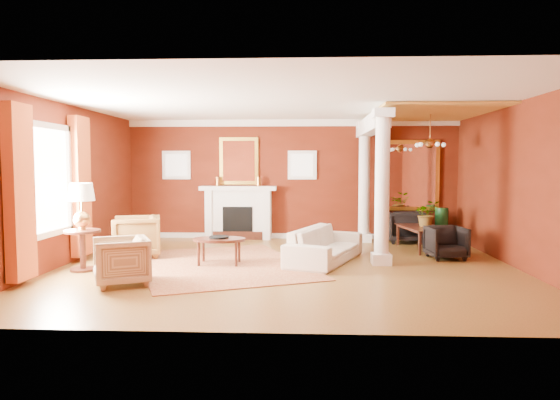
# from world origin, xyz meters

# --- Properties ---
(ground) EXTENTS (8.00, 8.00, 0.00)m
(ground) POSITION_xyz_m (0.00, 0.00, 0.00)
(ground) COLOR brown
(ground) RESTS_ON ground
(room_shell) EXTENTS (8.04, 7.04, 2.92)m
(room_shell) POSITION_xyz_m (0.00, 0.00, 2.02)
(room_shell) COLOR #5E1C0D
(room_shell) RESTS_ON ground
(fireplace) EXTENTS (1.85, 0.42, 1.29)m
(fireplace) POSITION_xyz_m (-1.30, 3.32, 0.65)
(fireplace) COLOR white
(fireplace) RESTS_ON ground
(overmantel_mirror) EXTENTS (0.95, 0.07, 1.15)m
(overmantel_mirror) POSITION_xyz_m (-1.30, 3.45, 1.90)
(overmantel_mirror) COLOR gold
(overmantel_mirror) RESTS_ON fireplace
(flank_window_left) EXTENTS (0.70, 0.07, 0.70)m
(flank_window_left) POSITION_xyz_m (-2.85, 3.46, 1.80)
(flank_window_left) COLOR white
(flank_window_left) RESTS_ON room_shell
(flank_window_right) EXTENTS (0.70, 0.07, 0.70)m
(flank_window_right) POSITION_xyz_m (0.25, 3.46, 1.80)
(flank_window_right) COLOR white
(flank_window_right) RESTS_ON room_shell
(left_window) EXTENTS (0.21, 2.55, 2.60)m
(left_window) POSITION_xyz_m (-3.89, -0.60, 1.42)
(left_window) COLOR white
(left_window) RESTS_ON room_shell
(column_front) EXTENTS (0.36, 0.36, 2.80)m
(column_front) POSITION_xyz_m (1.70, 0.30, 1.43)
(column_front) COLOR white
(column_front) RESTS_ON ground
(column_back) EXTENTS (0.36, 0.36, 2.80)m
(column_back) POSITION_xyz_m (1.70, 3.00, 1.43)
(column_back) COLOR white
(column_back) RESTS_ON ground
(header_beam) EXTENTS (0.30, 3.20, 0.32)m
(header_beam) POSITION_xyz_m (1.70, 1.90, 2.62)
(header_beam) COLOR white
(header_beam) RESTS_ON column_front
(amber_ceiling) EXTENTS (2.30, 3.40, 0.04)m
(amber_ceiling) POSITION_xyz_m (2.85, 1.75, 2.87)
(amber_ceiling) COLOR gold
(amber_ceiling) RESTS_ON room_shell
(dining_mirror) EXTENTS (1.30, 0.07, 1.70)m
(dining_mirror) POSITION_xyz_m (2.90, 3.45, 1.55)
(dining_mirror) COLOR gold
(dining_mirror) RESTS_ON room_shell
(chandelier) EXTENTS (0.60, 0.62, 0.75)m
(chandelier) POSITION_xyz_m (2.90, 1.80, 2.25)
(chandelier) COLOR #BF813C
(chandelier) RESTS_ON room_shell
(crown_trim) EXTENTS (8.00, 0.08, 0.16)m
(crown_trim) POSITION_xyz_m (0.00, 3.46, 2.82)
(crown_trim) COLOR white
(crown_trim) RESTS_ON room_shell
(base_trim) EXTENTS (8.00, 0.08, 0.12)m
(base_trim) POSITION_xyz_m (0.00, 3.46, 0.06)
(base_trim) COLOR white
(base_trim) RESTS_ON ground
(rug) EXTENTS (3.99, 4.49, 0.01)m
(rug) POSITION_xyz_m (-1.20, 0.14, 0.01)
(rug) COLOR maroon
(rug) RESTS_ON ground
(sofa) EXTENTS (1.39, 2.24, 0.84)m
(sofa) POSITION_xyz_m (0.69, 0.51, 0.42)
(sofa) COLOR beige
(sofa) RESTS_ON ground
(armchair_leopard) EXTENTS (1.03, 1.07, 0.90)m
(armchair_leopard) POSITION_xyz_m (-2.97, 0.79, 0.45)
(armchair_leopard) COLOR black
(armchair_leopard) RESTS_ON ground
(armchair_stripe) EXTENTS (0.98, 1.00, 0.79)m
(armchair_stripe) POSITION_xyz_m (-2.44, -1.44, 0.40)
(armchair_stripe) COLOR tan
(armchair_stripe) RESTS_ON ground
(coffee_table) EXTENTS (0.95, 0.95, 0.48)m
(coffee_table) POSITION_xyz_m (-1.23, 0.14, 0.44)
(coffee_table) COLOR black
(coffee_table) RESTS_ON ground
(coffee_book) EXTENTS (0.15, 0.10, 0.23)m
(coffee_book) POSITION_xyz_m (-1.28, 0.12, 0.60)
(coffee_book) COLOR black
(coffee_book) RESTS_ON coffee_table
(side_table) EXTENTS (0.60, 0.60, 1.50)m
(side_table) POSITION_xyz_m (-3.46, -0.48, 1.01)
(side_table) COLOR black
(side_table) RESTS_ON ground
(dining_table) EXTENTS (0.71, 1.46, 0.78)m
(dining_table) POSITION_xyz_m (2.85, 1.93, 0.39)
(dining_table) COLOR black
(dining_table) RESTS_ON ground
(dining_chair_near) EXTENTS (0.74, 0.71, 0.69)m
(dining_chair_near) POSITION_xyz_m (3.03, 0.90, 0.35)
(dining_chair_near) COLOR black
(dining_chair_near) RESTS_ON ground
(dining_chair_far) EXTENTS (0.80, 0.75, 0.83)m
(dining_chair_far) POSITION_xyz_m (2.64, 2.95, 0.41)
(dining_chair_far) COLOR black
(dining_chair_far) RESTS_ON ground
(green_urn) EXTENTS (0.34, 0.34, 0.82)m
(green_urn) POSITION_xyz_m (3.50, 3.00, 0.32)
(green_urn) COLOR #133C18
(green_urn) RESTS_ON ground
(potted_plant) EXTENTS (0.58, 0.63, 0.44)m
(potted_plant) POSITION_xyz_m (2.90, 1.94, 1.00)
(potted_plant) COLOR #26591E
(potted_plant) RESTS_ON dining_table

